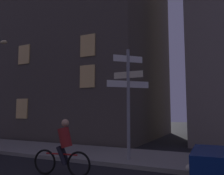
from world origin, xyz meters
TOP-DOWN VIEW (x-y plane):
  - sidewalk_kerb at (0.00, 7.52)m, footprint 40.00×3.06m
  - signpost at (0.44, 6.70)m, footprint 1.18×1.18m
  - cyclist at (-0.67, 4.41)m, footprint 1.81×0.38m
  - building_left_block at (-7.50, 14.19)m, footprint 13.86×9.89m

SIDE VIEW (x-z plane):
  - sidewalk_kerb at x=0.00m, z-range 0.00..0.14m
  - cyclist at x=-0.67m, z-range -0.06..1.55m
  - signpost at x=0.44m, z-range 0.49..4.46m
  - building_left_block at x=-7.50m, z-range 0.00..13.04m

